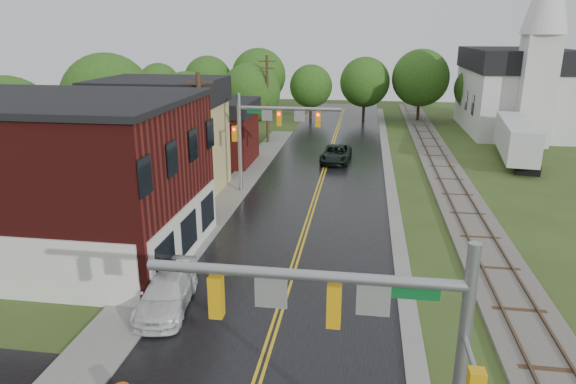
% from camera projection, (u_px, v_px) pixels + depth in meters
% --- Properties ---
extents(main_road, '(10.00, 90.00, 0.02)m').
position_uv_depth(main_road, '(320.00, 183.00, 39.97)').
color(main_road, black).
rests_on(main_road, ground).
extents(curb_right, '(0.80, 70.00, 0.12)m').
position_uv_depth(curb_right, '(388.00, 169.00, 43.92)').
color(curb_right, gray).
rests_on(curb_right, ground).
extents(sidewalk_left, '(2.40, 50.00, 0.12)m').
position_uv_depth(sidewalk_left, '(226.00, 199.00, 36.14)').
color(sidewalk_left, gray).
rests_on(sidewalk_left, ground).
extents(brick_building, '(14.30, 10.30, 8.30)m').
position_uv_depth(brick_building, '(54.00, 178.00, 26.35)').
color(brick_building, '#4B1110').
rests_on(brick_building, ground).
extents(yellow_house, '(8.00, 7.00, 6.40)m').
position_uv_depth(yellow_house, '(163.00, 150.00, 36.80)').
color(yellow_house, tan).
rests_on(yellow_house, ground).
extents(darkred_building, '(7.00, 6.00, 4.40)m').
position_uv_depth(darkred_building, '(213.00, 139.00, 45.44)').
color(darkred_building, '#3F0F0C').
rests_on(darkred_building, ground).
extents(church, '(10.40, 18.40, 20.00)m').
position_uv_depth(church, '(517.00, 82.00, 57.75)').
color(church, silver).
rests_on(church, ground).
extents(railroad, '(3.20, 80.00, 0.30)m').
position_uv_depth(railroad, '(444.00, 170.00, 43.23)').
color(railroad, '#59544C').
rests_on(railroad, ground).
extents(traffic_signal_near, '(7.34, 0.30, 7.20)m').
position_uv_depth(traffic_signal_near, '(367.00, 329.00, 11.58)').
color(traffic_signal_near, gray).
rests_on(traffic_signal_near, ground).
extents(traffic_signal_far, '(7.34, 0.43, 7.20)m').
position_uv_depth(traffic_signal_far, '(269.00, 126.00, 36.13)').
color(traffic_signal_far, gray).
rests_on(traffic_signal_far, ground).
extents(utility_pole_b, '(1.80, 0.28, 9.00)m').
position_uv_depth(utility_pole_b, '(201.00, 142.00, 31.97)').
color(utility_pole_b, '#382616').
rests_on(utility_pole_b, ground).
extents(utility_pole_c, '(1.80, 0.28, 9.00)m').
position_uv_depth(utility_pole_c, '(267.00, 98.00, 52.71)').
color(utility_pole_c, '#382616').
rests_on(utility_pole_c, ground).
extents(tree_left_a, '(6.80, 6.80, 8.67)m').
position_uv_depth(tree_left_a, '(9.00, 130.00, 33.61)').
color(tree_left_a, black).
rests_on(tree_left_a, ground).
extents(tree_left_b, '(7.60, 7.60, 9.69)m').
position_uv_depth(tree_left_b, '(109.00, 102.00, 42.57)').
color(tree_left_b, black).
rests_on(tree_left_b, ground).
extents(tree_left_c, '(6.00, 6.00, 7.65)m').
position_uv_depth(tree_left_c, '(188.00, 104.00, 49.90)').
color(tree_left_c, black).
rests_on(tree_left_c, ground).
extents(tree_left_e, '(6.40, 6.40, 8.16)m').
position_uv_depth(tree_left_e, '(252.00, 95.00, 54.76)').
color(tree_left_e, black).
rests_on(tree_left_e, ground).
extents(suv_dark, '(2.80, 5.46, 1.48)m').
position_uv_depth(suv_dark, '(336.00, 154.00, 46.12)').
color(suv_dark, black).
rests_on(suv_dark, ground).
extents(pickup_white, '(2.55, 5.05, 1.41)m').
position_uv_depth(pickup_white, '(167.00, 293.00, 21.82)').
color(pickup_white, silver).
rests_on(pickup_white, ground).
extents(semi_trailer, '(4.00, 11.83, 3.70)m').
position_uv_depth(semi_trailer, '(516.00, 138.00, 45.78)').
color(semi_trailer, black).
rests_on(semi_trailer, ground).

